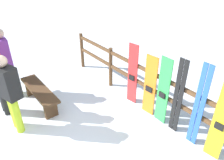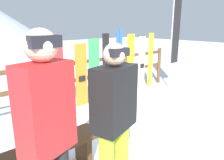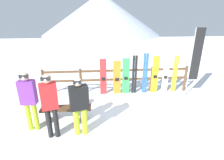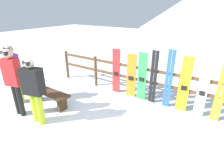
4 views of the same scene
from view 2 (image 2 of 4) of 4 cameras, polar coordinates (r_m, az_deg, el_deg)
ground_plane at (r=3.72m, az=11.51°, el=-15.18°), size 40.00×40.00×0.00m
fence at (r=4.98m, az=-8.34°, el=0.87°), size 5.96×0.10×1.10m
bench at (r=2.78m, az=-17.90°, el=-18.38°), size 1.52×0.36×0.46m
person_red at (r=1.74m, az=-16.52°, el=-11.91°), size 0.46×0.33×1.80m
person_black at (r=2.20m, az=0.62°, el=-8.96°), size 0.53×0.39×1.66m
snowboard_red at (r=4.64m, az=-13.71°, el=0.63°), size 0.26×0.08×1.50m
snowboard_orange at (r=4.92m, az=-7.97°, el=1.18°), size 0.31×0.07×1.41m
snowboard_green at (r=5.11m, az=-4.63°, el=2.29°), size 0.28×0.06×1.50m
ski_pair_black at (r=5.32m, az=-1.59°, el=3.44°), size 0.20×0.02×1.60m
ski_pair_blue at (r=5.60m, az=1.87°, el=4.40°), size 0.19×0.02×1.68m
snowboard_yellow at (r=5.91m, az=4.90°, el=4.26°), size 0.27×0.08×1.56m
snowboard_white at (r=6.24m, az=7.73°, el=4.37°), size 0.24×0.06×1.49m
ski_pair_yellow at (r=6.53m, az=9.99°, el=5.13°), size 0.20×0.02×1.57m
rental_flag at (r=6.58m, az=16.04°, el=11.78°), size 0.40×0.04×2.68m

